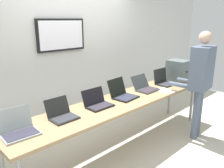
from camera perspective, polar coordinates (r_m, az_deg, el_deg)
The scene contains 12 objects.
ground at distance 3.75m, azimuth 2.66°, elevation -15.65°, with size 8.00×8.00×0.04m, color beige.
back_wall at distance 4.11m, azimuth -8.81°, elevation 5.73°, with size 8.00×0.11×2.44m.
workbench at distance 3.41m, azimuth 2.83°, elevation -4.67°, with size 3.58×0.70×0.79m.
equipment_box at distance 4.60m, azimuth 16.06°, elevation 3.28°, with size 0.33×0.37×0.39m.
laptop_station_0 at distance 2.60m, azimuth -22.30°, elevation -10.20°, with size 0.37×0.33×0.25m.
laptop_station_1 at distance 2.83m, azimuth -12.41°, elevation -7.28°, with size 0.31×0.31×0.23m.
laptop_station_2 at distance 3.14m, azimuth -3.63°, elevation -4.60°, with size 0.36×0.29×0.23m.
laptop_station_3 at distance 3.48m, azimuth 2.61°, elevation -2.35°, with size 0.39×0.39×0.27m.
laptop_station_4 at distance 3.88m, azimuth 8.22°, elevation -0.70°, with size 0.38×0.37×0.23m.
laptop_station_5 at distance 4.29m, azimuth 12.82°, elevation 0.81°, with size 0.36×0.31×0.27m.
person at distance 3.90m, azimuth 21.18°, elevation 1.98°, with size 0.49×0.63×1.77m.
paper_sheet at distance 3.92m, azimuth 12.90°, elevation -1.57°, with size 0.29×0.35×0.00m.
Camera 1 is at (-2.35, -2.17, 1.94)m, focal length 36.78 mm.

